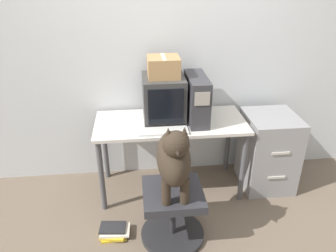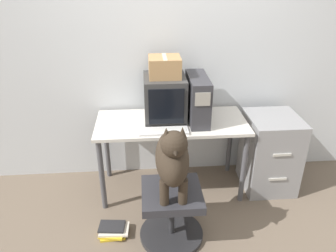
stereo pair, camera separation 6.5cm
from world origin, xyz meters
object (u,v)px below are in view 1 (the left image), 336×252
object	(u,v)px
crt_monitor	(164,98)
cardboard_box	(163,67)
pc_tower	(196,99)
filing_cabinet	(268,151)
dog	(174,157)
keyboard	(163,131)
book_stack_floor	(114,231)
office_chair	(173,212)

from	to	relation	value
crt_monitor	cardboard_box	world-z (taller)	cardboard_box
pc_tower	filing_cabinet	distance (m)	0.97
dog	filing_cabinet	size ratio (longest dim) A/B	0.82
keyboard	book_stack_floor	xyz separation A→B (m)	(-0.48, -0.40, -0.75)
pc_tower	office_chair	bearing A→B (deg)	-113.38
office_chair	book_stack_floor	size ratio (longest dim) A/B	2.03
cardboard_box	crt_monitor	bearing A→B (deg)	-90.00
crt_monitor	book_stack_floor	world-z (taller)	crt_monitor
crt_monitor	filing_cabinet	bearing A→B (deg)	-4.97
pc_tower	keyboard	size ratio (longest dim) A/B	1.16
crt_monitor	keyboard	world-z (taller)	crt_monitor
keyboard	filing_cabinet	distance (m)	1.18
cardboard_box	book_stack_floor	bearing A→B (deg)	-126.10
dog	book_stack_floor	xyz separation A→B (m)	(-0.51, 0.10, -0.78)
crt_monitor	office_chair	world-z (taller)	crt_monitor
pc_tower	book_stack_floor	world-z (taller)	pc_tower
pc_tower	cardboard_box	bearing A→B (deg)	169.99
keyboard	office_chair	bearing A→B (deg)	-86.16
keyboard	office_chair	size ratio (longest dim) A/B	0.80
filing_cabinet	cardboard_box	size ratio (longest dim) A/B	2.76
pc_tower	keyboard	xyz separation A→B (m)	(-0.33, -0.24, -0.20)
keyboard	book_stack_floor	world-z (taller)	keyboard
book_stack_floor	office_chair	bearing A→B (deg)	-6.70
keyboard	cardboard_box	distance (m)	0.58
dog	cardboard_box	world-z (taller)	cardboard_box
filing_cabinet	dog	bearing A→B (deg)	-146.87
cardboard_box	dog	bearing A→B (deg)	-90.00
office_chair	cardboard_box	world-z (taller)	cardboard_box
crt_monitor	cardboard_box	xyz separation A→B (m)	(-0.00, 0.00, 0.30)
pc_tower	book_stack_floor	xyz separation A→B (m)	(-0.81, -0.64, -0.95)
crt_monitor	pc_tower	size ratio (longest dim) A/B	0.84
cardboard_box	book_stack_floor	distance (m)	1.52
cardboard_box	pc_tower	bearing A→B (deg)	-10.01
office_chair	book_stack_floor	distance (m)	0.56
dog	crt_monitor	bearing A→B (deg)	90.00
pc_tower	dog	world-z (taller)	pc_tower
filing_cabinet	cardboard_box	distance (m)	1.39
cardboard_box	keyboard	bearing A→B (deg)	-96.02
dog	keyboard	bearing A→B (deg)	93.57
keyboard	filing_cabinet	world-z (taller)	keyboard
office_chair	filing_cabinet	xyz separation A→B (m)	(1.06, 0.66, 0.13)
keyboard	office_chair	xyz separation A→B (m)	(0.03, -0.46, -0.52)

